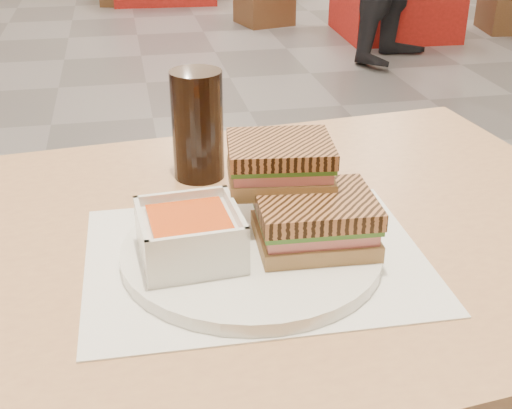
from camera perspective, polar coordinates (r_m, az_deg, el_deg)
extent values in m
cube|color=tan|center=(0.84, -7.69, -4.17)|extent=(1.27, 0.82, 0.03)
cylinder|color=tan|center=(1.45, 13.05, -7.55)|extent=(0.06, 0.06, 0.72)
cube|color=white|center=(0.79, -0.04, -4.55)|extent=(0.40, 0.31, 0.00)
cylinder|color=white|center=(0.79, -0.39, -3.98)|extent=(0.30, 0.30, 0.02)
cube|color=white|center=(0.75, -5.58, -2.99)|extent=(0.12, 0.12, 0.05)
cube|color=orange|center=(0.74, -5.66, -1.28)|extent=(0.09, 0.09, 0.01)
cube|color=white|center=(0.75, -1.76, -0.54)|extent=(0.01, 0.11, 0.01)
cube|color=white|center=(0.73, -9.67, -1.52)|extent=(0.01, 0.11, 0.01)
cube|color=white|center=(0.79, -6.35, 0.69)|extent=(0.11, 0.01, 0.01)
cube|color=white|center=(0.69, -4.92, -2.98)|extent=(0.11, 0.01, 0.01)
cube|color=#A37C4C|center=(0.79, 4.94, -2.64)|extent=(0.14, 0.12, 0.02)
cube|color=#CD7270|center=(0.78, 4.98, -1.57)|extent=(0.13, 0.11, 0.01)
cube|color=#386B23|center=(0.77, 5.01, -0.92)|extent=(0.14, 0.11, 0.01)
cube|color=#965E36|center=(0.77, 5.05, -0.04)|extent=(0.14, 0.12, 0.02)
cube|color=#A37C4C|center=(0.81, 2.01, 2.37)|extent=(0.13, 0.12, 0.02)
cube|color=#CD7270|center=(0.81, 2.03, 3.36)|extent=(0.12, 0.11, 0.01)
cube|color=#386B23|center=(0.80, 2.04, 3.96)|extent=(0.13, 0.11, 0.01)
cube|color=#965E36|center=(0.80, 2.05, 4.76)|extent=(0.13, 0.12, 0.02)
cylinder|color=black|center=(0.97, -4.95, 6.68)|extent=(0.07, 0.07, 0.16)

